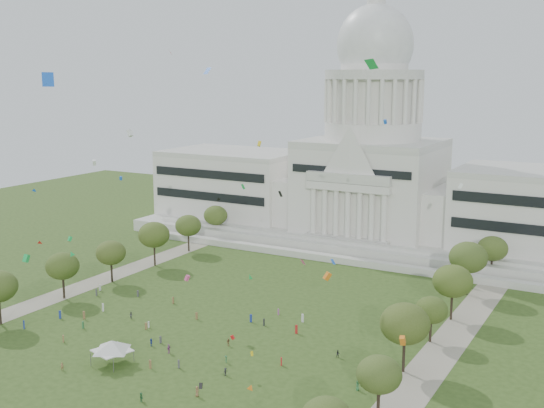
% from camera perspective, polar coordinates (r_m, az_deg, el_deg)
% --- Properties ---
extents(ground, '(400.00, 400.00, 0.00)m').
position_cam_1_polar(ground, '(141.72, -9.13, -12.61)').
color(ground, '#304819').
rests_on(ground, ground).
extents(capitol, '(160.00, 64.50, 91.30)m').
position_cam_1_polar(capitol, '(232.40, 8.28, 2.36)').
color(capitol, '#BAB8AF').
rests_on(capitol, ground).
extents(path_left, '(8.00, 160.00, 0.04)m').
position_cam_1_polar(path_left, '(192.90, -14.88, -6.43)').
color(path_left, gray).
rests_on(path_left, ground).
extents(path_right, '(8.00, 160.00, 0.04)m').
position_cam_1_polar(path_right, '(146.71, 13.95, -11.96)').
color(path_right, gray).
rests_on(path_right, ground).
extents(row_tree_r_1, '(7.58, 7.58, 10.78)m').
position_cam_1_polar(row_tree_r_1, '(116.27, 8.96, -13.91)').
color(row_tree_r_1, black).
rests_on(row_tree_r_1, ground).
extents(row_tree_l_2, '(8.42, 8.42, 11.97)m').
position_cam_1_polar(row_tree_l_2, '(180.00, -17.13, -4.98)').
color(row_tree_l_2, black).
rests_on(row_tree_l_2, ground).
extents(row_tree_r_2, '(9.55, 9.55, 13.58)m').
position_cam_1_polar(row_tree_r_2, '(132.92, 11.06, -9.81)').
color(row_tree_r_2, black).
rests_on(row_tree_r_2, ground).
extents(row_tree_l_3, '(8.12, 8.12, 11.55)m').
position_cam_1_polar(row_tree_l_3, '(190.80, -13.33, -3.99)').
color(row_tree_l_3, black).
rests_on(row_tree_l_3, ground).
extents(row_tree_r_3, '(7.01, 7.01, 9.98)m').
position_cam_1_polar(row_tree_r_3, '(149.12, 13.19, -8.64)').
color(row_tree_r_3, black).
rests_on(row_tree_r_3, ground).
extents(row_tree_l_4, '(9.29, 9.29, 13.21)m').
position_cam_1_polar(row_tree_l_4, '(204.06, -9.85, -2.55)').
color(row_tree_l_4, black).
rests_on(row_tree_l_4, ground).
extents(row_tree_r_4, '(9.19, 9.19, 13.06)m').
position_cam_1_polar(row_tree_r_4, '(162.68, 14.88, -6.25)').
color(row_tree_r_4, black).
rests_on(row_tree_r_4, ground).
extents(row_tree_l_5, '(8.33, 8.33, 11.85)m').
position_cam_1_polar(row_tree_l_5, '(219.27, -7.02, -1.80)').
color(row_tree_l_5, black).
rests_on(row_tree_l_5, ground).
extents(row_tree_r_5, '(9.82, 9.82, 13.96)m').
position_cam_1_polar(row_tree_r_5, '(181.69, 16.10, -4.32)').
color(row_tree_r_5, black).
rests_on(row_tree_r_5, ground).
extents(row_tree_l_6, '(8.19, 8.19, 11.64)m').
position_cam_1_polar(row_tree_l_6, '(234.72, -4.74, -0.96)').
color(row_tree_l_6, black).
rests_on(row_tree_l_6, ground).
extents(row_tree_r_6, '(8.42, 8.42, 11.97)m').
position_cam_1_polar(row_tree_r_6, '(198.58, 17.97, -3.57)').
color(row_tree_r_6, black).
rests_on(row_tree_r_6, ground).
extents(event_tent, '(10.94, 10.94, 4.91)m').
position_cam_1_polar(event_tent, '(139.70, -13.25, -11.44)').
color(event_tent, '#4C4C4C').
rests_on(event_tent, ground).
extents(person_0, '(0.92, 1.06, 1.82)m').
position_cam_1_polar(person_0, '(127.75, 7.17, -14.83)').
color(person_0, '#33723F').
rests_on(person_0, ground).
extents(person_2, '(0.90, 0.82, 1.57)m').
position_cam_1_polar(person_2, '(140.63, 5.54, -12.37)').
color(person_2, '#26262B').
rests_on(person_2, ground).
extents(person_3, '(0.73, 1.06, 1.49)m').
position_cam_1_polar(person_3, '(138.01, -3.88, -12.82)').
color(person_3, '#33723F').
rests_on(person_3, ground).
extents(person_4, '(0.66, 1.17, 1.97)m').
position_cam_1_polar(person_4, '(143.46, -8.63, -11.87)').
color(person_4, '#994C8C').
rests_on(person_4, ground).
extents(person_5, '(1.37, 1.53, 1.60)m').
position_cam_1_polar(person_5, '(147.70, -10.07, -11.32)').
color(person_5, navy).
rests_on(person_5, ground).
extents(person_6, '(0.61, 0.92, 1.87)m').
position_cam_1_polar(person_6, '(125.41, -6.29, -15.31)').
color(person_6, olive).
rests_on(person_6, ground).
extents(person_7, '(0.67, 0.71, 1.57)m').
position_cam_1_polar(person_7, '(140.55, -17.16, -12.84)').
color(person_7, olive).
rests_on(person_7, ground).
extents(person_8, '(0.82, 0.53, 1.64)m').
position_cam_1_polar(person_8, '(164.00, -11.71, -9.09)').
color(person_8, '#4C4C51').
rests_on(person_8, ground).
extents(person_9, '(0.72, 1.06, 1.50)m').
position_cam_1_polar(person_9, '(132.75, -3.91, -13.82)').
color(person_9, '#26262B').
rests_on(person_9, ground).
extents(person_10, '(0.71, 1.05, 1.65)m').
position_cam_1_polar(person_10, '(145.81, -3.68, -11.45)').
color(person_10, olive).
rests_on(person_10, ground).
extents(person_11, '(1.59, 1.48, 1.68)m').
position_cam_1_polar(person_11, '(125.09, -10.88, -15.57)').
color(person_11, '#33723F').
rests_on(person_11, ground).
extents(distant_crowd, '(64.25, 38.77, 1.95)m').
position_cam_1_polar(distant_crowd, '(159.81, -9.38, -9.52)').
color(distant_crowd, navy).
rests_on(distant_crowd, ground).
extents(kite_swarm, '(94.38, 98.06, 58.21)m').
position_cam_1_polar(kite_swarm, '(142.07, -5.71, -0.63)').
color(kite_swarm, blue).
rests_on(kite_swarm, ground).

